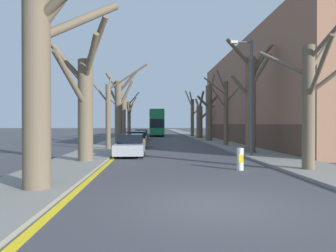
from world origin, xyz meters
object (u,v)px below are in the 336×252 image
at_px(parked_car_1, 136,140).
at_px(street_tree_right_5, 192,116).
at_px(street_tree_left_1, 85,99).
at_px(street_tree_left_2, 109,111).
at_px(parked_car_2, 139,137).
at_px(traffic_bollard, 240,159).
at_px(street_tree_left_0, 40,60).
at_px(street_tree_right_2, 225,110).
at_px(street_tree_right_4, 200,119).
at_px(street_tree_right_3, 209,111).
at_px(street_tree_right_1, 251,98).
at_px(lamp_post, 250,91).
at_px(parked_car_0, 131,145).
at_px(street_tree_left_4, 123,115).
at_px(street_tree_right_0, 311,96).
at_px(street_tree_left_3, 119,108).
at_px(parked_car_3, 141,135).
at_px(double_decker_bus, 157,121).
at_px(street_tree_left_5, 129,116).

bearing_deg(parked_car_1, street_tree_right_5, 70.51).
xyz_separation_m(street_tree_left_1, street_tree_left_2, (0.05, 8.30, -0.28)).
height_order(parked_car_2, traffic_bollard, parked_car_2).
relative_size(street_tree_left_0, street_tree_right_2, 1.21).
bearing_deg(street_tree_right_4, street_tree_right_3, -89.80).
distance_m(street_tree_right_4, parked_car_2, 12.52).
xyz_separation_m(street_tree_right_1, parked_car_1, (-8.31, 6.50, -3.21)).
distance_m(street_tree_right_2, parked_car_2, 10.33).
height_order(street_tree_left_2, lamp_post, lamp_post).
bearing_deg(parked_car_2, parked_car_0, -90.00).
distance_m(parked_car_1, traffic_bollard, 14.63).
xyz_separation_m(street_tree_left_1, street_tree_right_2, (10.39, 11.54, -0.01)).
xyz_separation_m(street_tree_left_4, street_tree_right_2, (10.65, -11.58, 0.14)).
bearing_deg(street_tree_right_1, street_tree_right_0, -89.60).
height_order(street_tree_left_3, street_tree_right_1, street_tree_right_1).
distance_m(street_tree_left_0, traffic_bollard, 9.15).
relative_size(street_tree_left_1, parked_car_0, 1.58).
height_order(street_tree_left_4, parked_car_3, street_tree_left_4).
xyz_separation_m(street_tree_left_2, lamp_post, (9.64, -5.92, 1.00)).
height_order(street_tree_right_5, lamp_post, street_tree_right_5).
distance_m(parked_car_0, parked_car_2, 13.23).
distance_m(street_tree_right_2, street_tree_right_4, 14.74).
bearing_deg(street_tree_left_0, street_tree_left_1, 91.02).
bearing_deg(street_tree_left_0, parked_car_0, 79.23).
bearing_deg(street_tree_right_4, street_tree_left_3, -134.01).
distance_m(street_tree_left_1, parked_car_1, 11.38).
bearing_deg(double_decker_bus, street_tree_right_4, -61.16).
bearing_deg(parked_car_2, traffic_bollard, -74.66).
relative_size(parked_car_1, traffic_bollard, 4.51).
xyz_separation_m(street_tree_left_5, parked_car_1, (2.05, -18.96, -2.57)).
bearing_deg(lamp_post, street_tree_left_5, 109.34).
height_order(street_tree_left_5, parked_car_0, street_tree_left_5).
bearing_deg(street_tree_left_1, parked_car_1, 78.90).
bearing_deg(street_tree_right_1, parked_car_2, 123.09).
bearing_deg(parked_car_1, street_tree_left_4, 101.01).
distance_m(street_tree_left_5, parked_car_1, 19.24).
bearing_deg(street_tree_right_3, street_tree_right_2, -89.99).
distance_m(street_tree_left_4, double_decker_bus, 14.86).
bearing_deg(traffic_bollard, street_tree_right_0, -13.11).
relative_size(street_tree_left_2, street_tree_right_3, 0.82).
distance_m(street_tree_left_2, street_tree_right_5, 27.55).
distance_m(street_tree_left_0, double_decker_bus, 44.17).
relative_size(street_tree_left_0, parked_car_3, 1.90).
distance_m(street_tree_left_0, street_tree_right_3, 28.18).
xyz_separation_m(street_tree_right_2, lamp_post, (-0.69, -9.16, 0.73)).
xyz_separation_m(street_tree_left_5, lamp_post, (9.62, -27.41, 0.90)).
distance_m(street_tree_right_1, street_tree_right_3, 15.20).
bearing_deg(street_tree_left_1, street_tree_left_0, -88.98).
xyz_separation_m(street_tree_left_3, parked_car_2, (2.09, 1.51, -3.16)).
relative_size(street_tree_left_2, parked_car_1, 1.53).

